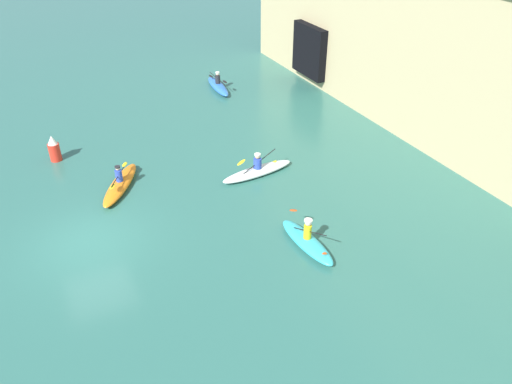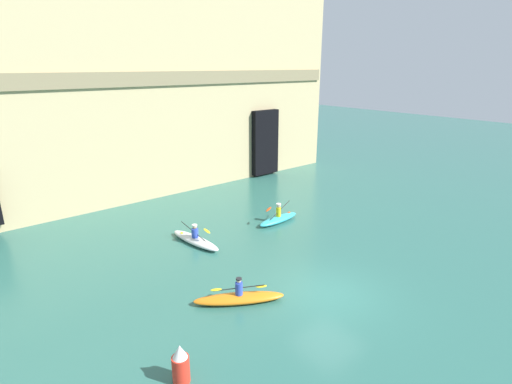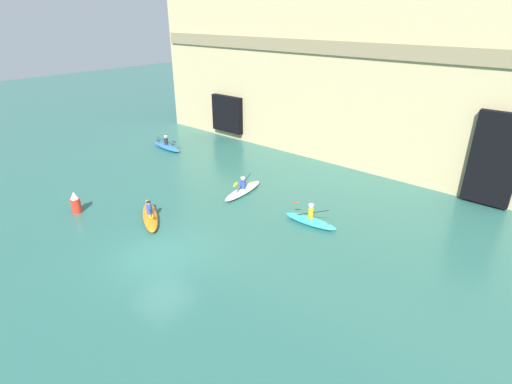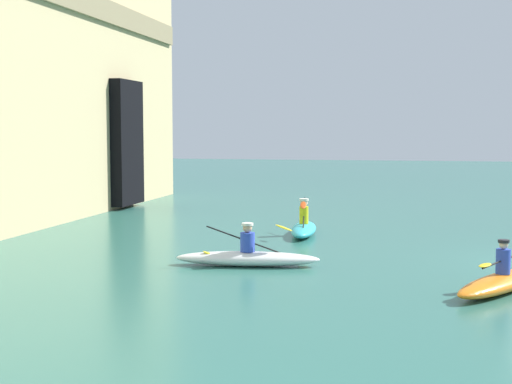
{
  "view_description": "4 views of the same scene",
  "coord_description": "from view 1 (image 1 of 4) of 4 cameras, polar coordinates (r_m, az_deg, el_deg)",
  "views": [
    {
      "loc": [
        15.51,
        -0.73,
        11.25
      ],
      "look_at": [
        0.57,
        6.45,
        0.7
      ],
      "focal_mm": 35.0,
      "sensor_mm": 36.0,
      "label": 1
    },
    {
      "loc": [
        -11.34,
        -8.94,
        8.86
      ],
      "look_at": [
        1.83,
        6.9,
        2.26
      ],
      "focal_mm": 28.0,
      "sensor_mm": 36.0,
      "label": 2
    },
    {
      "loc": [
        13.39,
        -8.81,
        10.22
      ],
      "look_at": [
        -0.06,
        6.94,
        0.79
      ],
      "focal_mm": 28.0,
      "sensor_mm": 36.0,
      "label": 3
    },
    {
      "loc": [
        -18.37,
        3.79,
        3.3
      ],
      "look_at": [
        -0.7,
        7.6,
        1.72
      ],
      "focal_mm": 50.0,
      "sensor_mm": 36.0,
      "label": 4
    }
  ],
  "objects": [
    {
      "name": "kayak_white",
      "position": [
        22.06,
        0.17,
        2.46
      ],
      "size": [
        1.18,
        3.58,
        1.06
      ],
      "rotation": [
        0.0,
        0.0,
        4.84
      ],
      "color": "white",
      "rests_on": "ground"
    },
    {
      "name": "kayak_orange",
      "position": [
        21.89,
        -15.26,
        0.91
      ],
      "size": [
        3.41,
        2.51,
        1.06
      ],
      "rotation": [
        0.0,
        0.0,
        2.59
      ],
      "color": "orange",
      "rests_on": "ground"
    },
    {
      "name": "kayak_cyan",
      "position": [
        17.96,
        5.84,
        -5.58
      ],
      "size": [
        3.02,
        0.95,
        1.16
      ],
      "rotation": [
        0.0,
        0.0,
        0.07
      ],
      "color": "#33B2C6",
      "rests_on": "ground"
    },
    {
      "name": "marker_buoy",
      "position": [
        24.89,
        -22.08,
        4.58
      ],
      "size": [
        0.52,
        0.52,
        1.25
      ],
      "color": "red",
      "rests_on": "ground"
    },
    {
      "name": "kayak_blue",
      "position": [
        31.64,
        -4.36,
        12.01
      ],
      "size": [
        3.49,
        0.98,
        1.12
      ],
      "rotation": [
        0.0,
        0.0,
        3.06
      ],
      "color": "blue",
      "rests_on": "ground"
    },
    {
      "name": "ground_plane",
      "position": [
        19.18,
        -18.51,
        -5.43
      ],
      "size": [
        120.0,
        120.0,
        0.0
      ],
      "primitive_type": "plane",
      "color": "#2D665B"
    }
  ]
}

